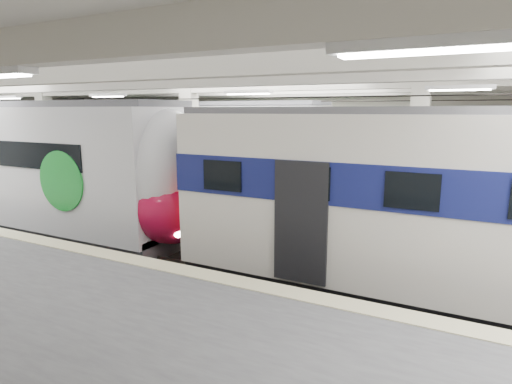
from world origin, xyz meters
The scene contains 4 objects.
station_hall centered at (0.00, -1.74, 3.24)m, with size 36.00×24.00×5.75m.
modern_emu centered at (-6.91, 0.00, 2.30)m, with size 14.65×3.02×4.68m.
older_rer centered at (6.52, 0.00, 2.34)m, with size 13.56×2.99×4.47m.
far_train centered at (-6.25, 5.50, 2.44)m, with size 15.03×3.44×4.73m.
Camera 1 is at (6.50, -10.07, 4.40)m, focal length 30.00 mm.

